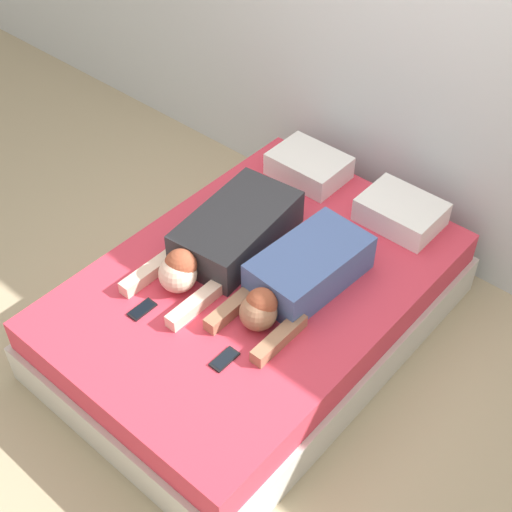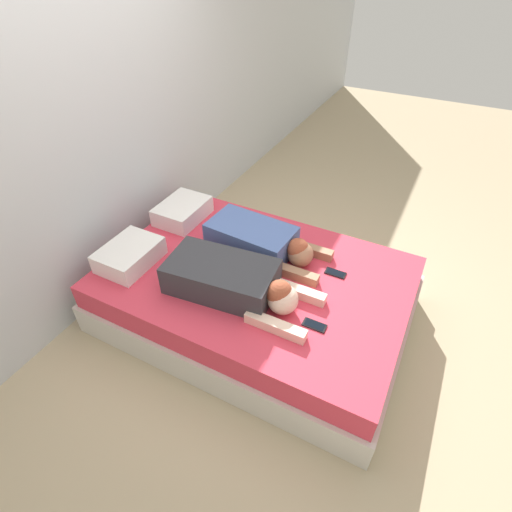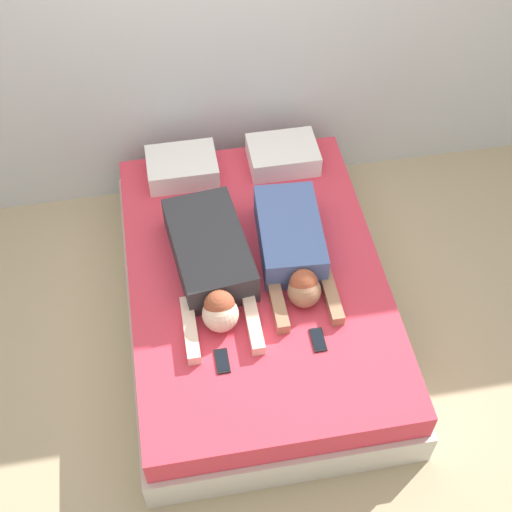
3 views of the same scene
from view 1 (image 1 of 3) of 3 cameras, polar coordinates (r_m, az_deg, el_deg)
The scene contains 9 objects.
ground_plane at distance 4.06m, azimuth 0.00°, elevation -6.01°, with size 12.00×12.00×0.00m, color tan.
wall_back at distance 4.06m, azimuth 12.06°, elevation 16.61°, with size 12.00×0.06×2.60m.
bed at distance 3.89m, azimuth 0.00°, elevation -3.96°, with size 1.52×2.18×0.44m.
pillow_head_left at distance 4.35m, azimuth 4.25°, elevation 7.20°, with size 0.44×0.33×0.15m.
pillow_head_right at distance 4.08m, azimuth 11.53°, elevation 3.47°, with size 0.44×0.33×0.15m.
person_left at distance 3.80m, azimuth -2.48°, elevation 1.47°, with size 0.47×1.06×0.23m.
person_right at distance 3.60m, azimuth 3.42°, elevation -1.63°, with size 0.39×0.93×0.21m.
cell_phone_left at distance 3.61m, azimuth -9.09°, elevation -4.24°, with size 0.07×0.15×0.01m.
cell_phone_right at distance 3.37m, azimuth -2.53°, elevation -8.25°, with size 0.07×0.15×0.01m.
Camera 1 is at (1.71, -1.97, 3.10)m, focal length 50.00 mm.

